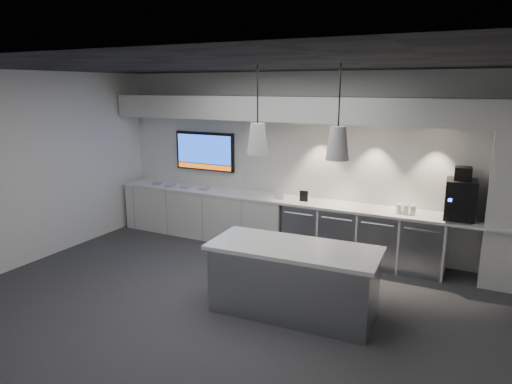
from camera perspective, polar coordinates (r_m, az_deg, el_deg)
The scene contains 27 objects.
floor at distance 6.19m, azimuth -3.58°, elevation -13.44°, with size 7.00×7.00×0.00m, color #333336.
ceiling at distance 5.54m, azimuth -4.04°, elevation 15.53°, with size 7.00×7.00×0.00m, color black.
wall_back at distance 7.89m, azimuth 5.46°, elevation 3.85°, with size 7.00×7.00×0.00m, color white.
wall_front at distance 3.83m, azimuth -23.27°, elevation -7.26°, with size 7.00×7.00×0.00m, color white.
wall_left at distance 8.02m, azimuth -25.93°, elevation 2.72°, with size 7.00×7.00×0.00m, color white.
back_counter at distance 7.72m, azimuth 4.48°, elevation -1.04°, with size 6.80×0.65×0.04m, color white.
left_base_cabinets at distance 8.63m, azimuth -6.39°, elevation -2.65°, with size 3.30×0.63×0.86m, color silver.
fridge_unit_a at distance 7.76m, azimuth 6.14°, elevation -4.50°, with size 0.60×0.61×0.85m, color #92959A.
fridge_unit_b at distance 7.57m, azimuth 10.61°, elevation -5.10°, with size 0.60×0.61×0.85m, color #92959A.
fridge_unit_c at distance 7.44m, azimuth 15.29°, elevation -5.69°, with size 0.60×0.61×0.85m, color #92959A.
fridge_unit_d at distance 7.35m, azimuth 20.12°, elevation -6.26°, with size 0.60×0.61×0.85m, color #92959A.
backsplash at distance 7.52m, azimuth 13.97°, elevation 3.44°, with size 4.60×0.03×1.30m, color silver.
soffit at distance 7.52m, azimuth 4.77°, elevation 10.30°, with size 6.90×0.60×0.40m, color silver.
column at distance 7.12m, azimuth 29.17°, elevation -0.43°, with size 0.55×0.55×2.60m, color silver.
wall_tv at distance 8.70m, azimuth -6.43°, elevation 5.09°, with size 1.25×0.07×0.72m.
island at distance 5.73m, azimuth 4.67°, elevation -10.86°, with size 2.11×0.99×0.88m.
bin at distance 6.33m, azimuth -3.85°, elevation -10.60°, with size 0.32×0.32×0.44m, color #92959A.
coffee_machine at distance 7.14m, azimuth 24.21°, elevation -0.64°, with size 0.44×0.60×0.75m.
sign_black at distance 7.57m, azimuth 5.99°, elevation -0.51°, with size 0.14×0.02×0.18m, color black.
sign_white at distance 7.66m, azimuth 2.82°, elevation -0.44°, with size 0.18×0.02×0.14m, color white.
cup_cluster at distance 7.15m, azimuth 18.25°, elevation -2.05°, with size 0.27×0.17×0.15m, color white, non-canonical shape.
tray_a at distance 9.07m, azimuth -12.24°, elevation 1.04°, with size 0.16×0.16×0.03m, color #959595.
tray_b at distance 8.84m, azimuth -10.67°, elevation 0.81°, with size 0.16×0.16×0.03m, color #959595.
tray_c at distance 8.66m, azimuth -8.75°, elevation 0.62°, with size 0.16×0.16×0.03m, color #959595.
tray_d at distance 8.47m, azimuth -6.44°, elevation 0.41°, with size 0.16×0.16×0.03m, color #959595.
pendant_left at distance 5.47m, azimuth 0.20°, elevation 6.71°, with size 0.26×0.26×1.07m.
pendant_right at distance 5.11m, azimuth 10.17°, elevation 6.05°, with size 0.26×0.26×1.07m.
Camera 1 is at (2.82, -4.76, 2.76)m, focal length 32.00 mm.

